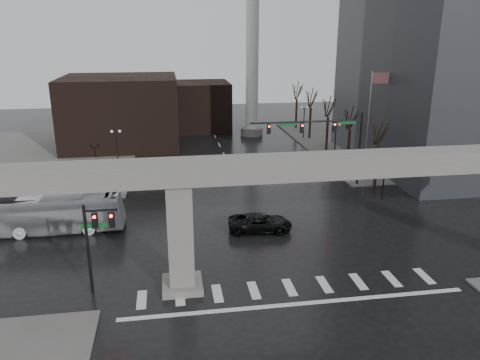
{
  "coord_description": "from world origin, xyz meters",
  "views": [
    {
      "loc": [
        -7.47,
        -27.42,
        16.19
      ],
      "look_at": [
        -1.8,
        8.65,
        4.5
      ],
      "focal_mm": 35.0,
      "sensor_mm": 36.0,
      "label": 1
    }
  ],
  "objects_px": {
    "far_car": "(234,166)",
    "city_bus": "(51,213)",
    "signal_mast_arm": "(326,134)",
    "pickup_truck": "(260,223)"
  },
  "relations": [
    {
      "from": "signal_mast_arm",
      "to": "far_car",
      "type": "distance_m",
      "value": 12.27
    },
    {
      "from": "pickup_truck",
      "to": "far_car",
      "type": "height_order",
      "value": "far_car"
    },
    {
      "from": "signal_mast_arm",
      "to": "city_bus",
      "type": "distance_m",
      "value": 27.91
    },
    {
      "from": "city_bus",
      "to": "far_car",
      "type": "distance_m",
      "value": 22.93
    },
    {
      "from": "city_bus",
      "to": "far_car",
      "type": "height_order",
      "value": "city_bus"
    },
    {
      "from": "signal_mast_arm",
      "to": "city_bus",
      "type": "relative_size",
      "value": 1.02
    },
    {
      "from": "signal_mast_arm",
      "to": "pickup_truck",
      "type": "relative_size",
      "value": 2.26
    },
    {
      "from": "far_car",
      "to": "signal_mast_arm",
      "type": "bearing_deg",
      "value": -27.92
    },
    {
      "from": "pickup_truck",
      "to": "city_bus",
      "type": "height_order",
      "value": "city_bus"
    },
    {
      "from": "far_car",
      "to": "city_bus",
      "type": "bearing_deg",
      "value": -130.48
    }
  ]
}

